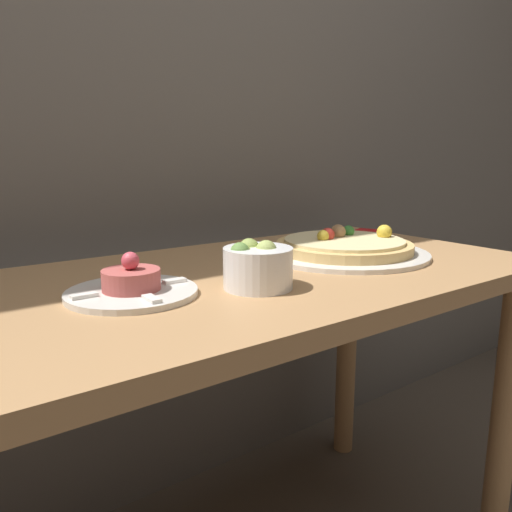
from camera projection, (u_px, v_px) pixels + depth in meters
The scene contains 6 objects.
back_wall at pixel (126, 0), 1.17m from camera, with size 8.00×0.05×2.60m.
dining_table at pixel (231, 330), 0.97m from camera, with size 1.31×0.62×0.72m.
pizza_plate at pixel (344, 248), 1.12m from camera, with size 0.38×0.38×0.07m.
tartare_plate at pixel (132, 287), 0.80m from camera, with size 0.21×0.21×0.07m.
small_bowl at pixel (257, 265), 0.85m from camera, with size 0.12×0.12×0.08m.
napkin at pixel (365, 233), 1.41m from camera, with size 0.14×0.11×0.01m.
Camera 1 is at (-0.50, -0.46, 0.95)m, focal length 35.00 mm.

